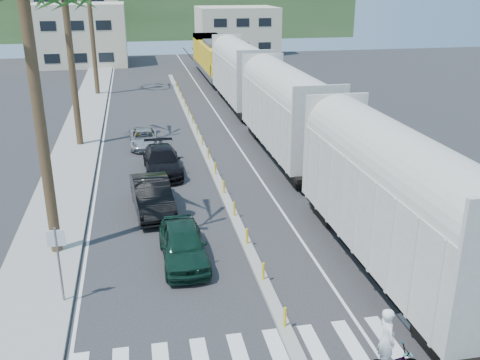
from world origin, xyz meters
name	(u,v)px	position (x,y,z in m)	size (l,w,h in m)	color
ground	(277,312)	(0.00, 0.00, 0.00)	(140.00, 140.00, 0.00)	#28282B
sidewalk	(81,134)	(-8.50, 25.00, 0.07)	(3.00, 90.00, 0.15)	gray
rails	(249,116)	(5.00, 28.00, 0.03)	(1.56, 100.00, 0.06)	black
median	(202,146)	(0.00, 19.96, 0.09)	(0.45, 60.00, 0.85)	gray
crosswalk	(293,349)	(0.00, -2.00, 0.01)	(14.00, 2.20, 0.01)	silver
lane_markings	(166,130)	(-2.15, 25.00, 0.00)	(9.42, 90.00, 0.01)	silver
freight_train	(264,95)	(5.00, 22.58, 2.91)	(3.00, 60.94, 5.85)	#B7B4A8
street_sign	(58,255)	(-7.30, 2.00, 1.97)	(0.60, 0.08, 3.00)	slate
buildings	(116,25)	(-6.41, 71.66, 4.36)	(38.00, 27.00, 10.00)	beige
hillside	(151,6)	(0.00, 100.00, 6.00)	(80.00, 20.00, 12.00)	#385628
car_lead	(183,244)	(-2.80, 4.27, 0.77)	(1.90, 4.55, 1.54)	black
car_second	(152,196)	(-3.83, 9.67, 0.83)	(2.19, 5.17, 1.66)	black
car_third	(162,161)	(-3.00, 15.24, 0.75)	(2.28, 5.23, 1.50)	black
car_rear	(144,138)	(-3.91, 20.96, 0.58)	(1.96, 4.22, 1.17)	#A6A8AB
cyclist	(387,359)	(2.16, -3.90, 0.80)	(0.82, 2.08, 2.45)	#9EA0A5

